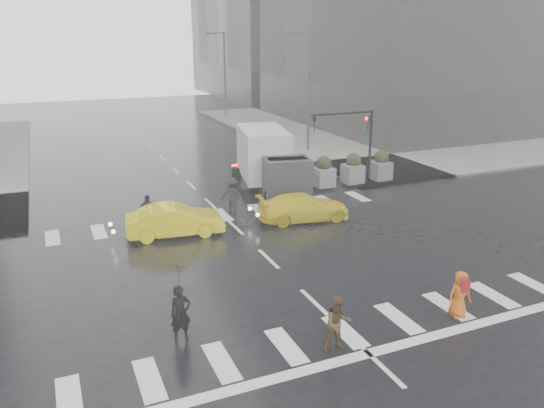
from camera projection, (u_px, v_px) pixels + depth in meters
name	position (u px, v px, depth m)	size (l,w,h in m)	color
ground	(269.00, 259.00, 21.54)	(120.00, 120.00, 0.00)	black
sidewalk_ne	(401.00, 143.00, 44.18)	(35.00, 35.00, 0.15)	slate
road_markings	(269.00, 259.00, 21.54)	(18.00, 48.00, 0.01)	silver
traffic_signal_pole	(356.00, 133.00, 30.96)	(4.45, 0.42, 4.50)	black
street_lamp_near	(308.00, 86.00, 39.86)	(2.15, 0.22, 9.00)	#59595B
street_lamp_far	(223.00, 70.00, 57.33)	(2.15, 0.22, 9.00)	#59595B
planter_west	(324.00, 172.00, 31.05)	(1.10, 1.10, 1.80)	slate
planter_mid	(353.00, 169.00, 31.81)	(1.10, 1.10, 1.80)	slate
planter_east	(381.00, 166.00, 32.56)	(1.10, 1.10, 1.80)	slate
pedestrian_black	(179.00, 292.00, 15.38)	(1.05, 1.07, 2.43)	black
pedestrian_brown	(338.00, 324.00, 15.11)	(0.82, 0.64, 1.69)	#49321A
pedestrian_orange	(460.00, 294.00, 16.96)	(0.84, 0.63, 1.56)	#D6610F
pedestrian_far_a	(148.00, 211.00, 24.76)	(0.95, 0.58, 1.63)	black
pedestrian_far_b	(232.00, 195.00, 26.84)	(1.19, 0.66, 1.85)	black
taxi_mid	(175.00, 220.00, 23.84)	(1.51, 4.35, 1.43)	yellow
taxi_rear	(304.00, 207.00, 25.87)	(1.84, 3.99, 1.31)	yellow
box_truck	(269.00, 160.00, 30.13)	(2.48, 6.62, 3.52)	silver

